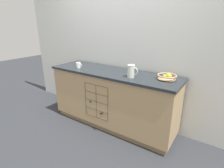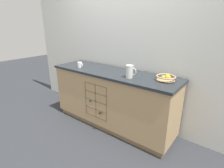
# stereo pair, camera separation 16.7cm
# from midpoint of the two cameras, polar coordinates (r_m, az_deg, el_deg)

# --- Properties ---
(ground_plane) EXTENTS (14.00, 14.00, 0.00)m
(ground_plane) POSITION_cam_midpoint_polar(r_m,az_deg,el_deg) (3.03, 1.62, -12.89)
(ground_plane) COLOR #2D3035
(back_wall) EXTENTS (4.44, 0.06, 2.55)m
(back_wall) POSITION_cam_midpoint_polar(r_m,az_deg,el_deg) (2.88, 6.09, 12.44)
(back_wall) COLOR silver
(back_wall) RESTS_ON ground_plane
(kitchen_island) EXTENTS (2.08, 0.62, 0.92)m
(kitchen_island) POSITION_cam_midpoint_polar(r_m,az_deg,el_deg) (2.81, 1.67, -4.84)
(kitchen_island) COLOR olive
(kitchen_island) RESTS_ON ground_plane
(fruit_bowl) EXTENTS (0.25, 0.25, 0.09)m
(fruit_bowl) POSITION_cam_midpoint_polar(r_m,az_deg,el_deg) (2.35, 19.19, 2.01)
(fruit_bowl) COLOR tan
(fruit_bowl) RESTS_ON kitchen_island
(white_pitcher) EXTENTS (0.15, 0.10, 0.17)m
(white_pitcher) POSITION_cam_midpoint_polar(r_m,az_deg,el_deg) (2.35, 7.87, 4.14)
(white_pitcher) COLOR silver
(white_pitcher) RESTS_ON kitchen_island
(ceramic_mug) EXTENTS (0.11, 0.07, 0.09)m
(ceramic_mug) POSITION_cam_midpoint_polar(r_m,az_deg,el_deg) (2.93, -8.83, 6.22)
(ceramic_mug) COLOR white
(ceramic_mug) RESTS_ON kitchen_island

